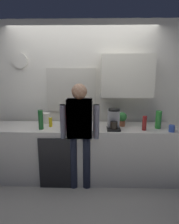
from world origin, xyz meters
TOP-DOWN VIEW (x-y plane):
  - ground_plane at (0.00, 0.00)m, footprint 8.00×8.00m
  - kitchen_counter at (0.00, 0.30)m, footprint 3.05×0.64m
  - dishwasher_panel at (-0.34, -0.03)m, footprint 0.56×0.02m
  - back_wall_assembly at (0.09, 0.70)m, footprint 4.65×0.42m
  - coffee_maker at (0.51, 0.16)m, footprint 0.20×0.20m
  - bottle_green_wine at (-0.61, 0.15)m, footprint 0.07×0.07m
  - bottle_clear_soda at (1.21, 0.24)m, footprint 0.09×0.09m
  - bottle_dark_sauce at (-0.11, 0.34)m, footprint 0.06×0.06m
  - bottle_red_vinegar at (0.97, 0.13)m, footprint 0.06×0.06m
  - bottle_amber_beer at (-0.25, 0.33)m, footprint 0.06×0.06m
  - cup_blue_mug at (1.36, 0.07)m, footprint 0.08×0.08m
  - cup_white_mug at (0.02, 0.30)m, footprint 0.08×0.08m
  - potted_plant at (0.66, 0.35)m, footprint 0.15×0.15m
  - dish_soap at (-0.49, 0.29)m, footprint 0.06×0.06m
  - storage_canister at (-0.62, 0.52)m, footprint 0.14×0.14m
  - person_at_sink at (0.00, 0.00)m, footprint 0.57×0.22m
  - person_guest at (0.00, 0.00)m, footprint 0.57×0.22m

SIDE VIEW (x-z plane):
  - ground_plane at x=0.00m, z-range 0.00..0.00m
  - dishwasher_panel at x=-0.34m, z-range 0.00..0.80m
  - kitchen_counter at x=0.00m, z-range 0.00..0.89m
  - cup_white_mug at x=0.02m, z-range 0.89..0.98m
  - cup_blue_mug at x=1.36m, z-range 0.89..0.99m
  - person_at_sink at x=0.00m, z-range 0.15..1.75m
  - person_guest at x=0.00m, z-range 0.15..1.75m
  - dish_soap at x=-0.49m, z-range 0.88..1.06m
  - storage_canister at x=-0.62m, z-range 0.89..1.06m
  - bottle_dark_sauce at x=-0.11m, z-range 0.89..1.07m
  - bottle_red_vinegar at x=0.97m, z-range 0.89..1.11m
  - bottle_amber_beer at x=-0.25m, z-range 0.89..1.12m
  - potted_plant at x=0.66m, z-range 0.90..1.13m
  - bottle_clear_soda at x=1.21m, z-range 0.89..1.17m
  - coffee_maker at x=0.51m, z-range 0.87..1.20m
  - bottle_green_wine at x=-0.61m, z-range 0.89..1.19m
  - back_wall_assembly at x=0.09m, z-range 0.05..2.65m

